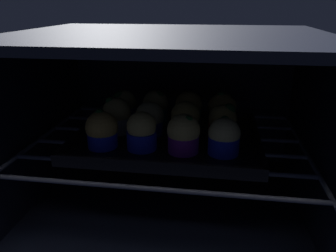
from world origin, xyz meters
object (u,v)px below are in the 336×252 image
(muffin_row0_col0, at_px, (102,130))
(muffin_row0_col3, at_px, (224,137))
(muffin_row0_col1, at_px, (142,131))
(muffin_row0_col2, at_px, (184,134))
(muffin_row2_col1, at_px, (156,107))
(baking_tray, at_px, (168,137))
(muffin_row2_col2, at_px, (188,108))
(muffin_row1_col0, at_px, (117,116))
(muffin_row2_col0, at_px, (124,106))
(muffin_row1_col1, at_px, (150,119))
(muffin_row2_col3, at_px, (222,110))
(muffin_row1_col2, at_px, (185,120))
(muffin_row1_col3, at_px, (223,123))

(muffin_row0_col0, xyz_separation_m, muffin_row0_col3, (0.22, 0.00, -0.00))
(muffin_row0_col0, distance_m, muffin_row0_col1, 0.07)
(muffin_row0_col0, xyz_separation_m, muffin_row0_col2, (0.15, 0.00, 0.00))
(muffin_row0_col1, distance_m, muffin_row2_col1, 0.15)
(baking_tray, relative_size, muffin_row0_col0, 4.96)
(muffin_row0_col3, distance_m, muffin_row2_col1, 0.21)
(muffin_row2_col2, bearing_deg, muffin_row1_col0, -152.99)
(muffin_row1_col0, height_order, muffin_row2_col0, muffin_row1_col0)
(muffin_row0_col1, height_order, muffin_row1_col1, muffin_row0_col1)
(muffin_row0_col3, xyz_separation_m, muffin_row2_col1, (-0.15, 0.15, 0.00))
(muffin_row0_col1, distance_m, muffin_row1_col0, 0.10)
(muffin_row2_col1, height_order, muffin_row2_col2, muffin_row2_col2)
(muffin_row0_col3, distance_m, muffin_row2_col3, 0.14)
(muffin_row1_col0, relative_size, muffin_row1_col2, 1.03)
(muffin_row0_col3, distance_m, muffin_row2_col0, 0.27)
(muffin_row0_col3, distance_m, muffin_row1_col2, 0.10)
(muffin_row0_col2, distance_m, muffin_row1_col2, 0.07)
(muffin_row0_col0, distance_m, muffin_row2_col0, 0.15)
(muffin_row0_col1, xyz_separation_m, muffin_row2_col3, (0.15, 0.14, 0.00))
(muffin_row1_col3, bearing_deg, muffin_row1_col0, 178.61)
(muffin_row1_col1, height_order, muffin_row2_col3, muffin_row2_col3)
(muffin_row0_col3, bearing_deg, muffin_row1_col3, 91.93)
(muffin_row0_col2, distance_m, muffin_row0_col3, 0.07)
(muffin_row2_col2, bearing_deg, muffin_row0_col2, -88.02)
(baking_tray, distance_m, muffin_row2_col1, 0.10)
(baking_tray, distance_m, muffin_row0_col2, 0.09)
(muffin_row0_col2, height_order, muffin_row1_col2, muffin_row1_col2)
(muffin_row1_col1, distance_m, muffin_row2_col0, 0.10)
(muffin_row0_col0, height_order, muffin_row2_col3, muffin_row2_col3)
(muffin_row2_col1, bearing_deg, muffin_row1_col3, -28.03)
(muffin_row0_col0, height_order, muffin_row1_col1, muffin_row0_col0)
(muffin_row0_col0, relative_size, muffin_row2_col0, 1.03)
(muffin_row1_col1, xyz_separation_m, muffin_row2_col0, (-0.07, 0.07, 0.00))
(muffin_row2_col1, distance_m, muffin_row2_col2, 0.07)
(muffin_row0_col2, relative_size, muffin_row1_col0, 0.95)
(baking_tray, xyz_separation_m, muffin_row0_col1, (-0.04, -0.07, 0.04))
(muffin_row1_col2, height_order, muffin_row2_col1, muffin_row1_col2)
(muffin_row1_col0, distance_m, muffin_row1_col2, 0.14)
(muffin_row0_col3, height_order, muffin_row1_col1, same)
(muffin_row0_col2, relative_size, muffin_row2_col1, 0.99)
(muffin_row2_col3, bearing_deg, muffin_row2_col2, 178.14)
(muffin_row0_col3, bearing_deg, muffin_row1_col2, 137.23)
(muffin_row0_col2, height_order, muffin_row1_col0, muffin_row1_col0)
(muffin_row0_col2, relative_size, muffin_row2_col3, 0.93)
(muffin_row0_col0, distance_m, muffin_row2_col1, 0.17)
(muffin_row1_col0, bearing_deg, muffin_row0_col2, -27.86)
(muffin_row0_col0, distance_m, muffin_row0_col3, 0.22)
(muffin_row1_col3, distance_m, muffin_row2_col0, 0.23)
(muffin_row1_col0, xyz_separation_m, muffin_row1_col1, (0.07, -0.00, -0.00))
(muffin_row0_col1, xyz_separation_m, muffin_row1_col1, (-0.00, 0.07, -0.00))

